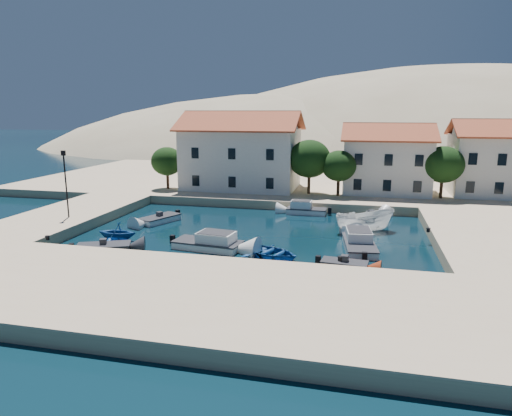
% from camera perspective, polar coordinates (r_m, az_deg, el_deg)
% --- Properties ---
extents(ground, '(400.00, 400.00, 0.00)m').
position_cam_1_polar(ground, '(31.89, -4.35, -7.73)').
color(ground, black).
rests_on(ground, ground).
extents(quay_south, '(52.00, 12.00, 1.00)m').
position_cam_1_polar(quay_south, '(26.45, -8.34, -10.95)').
color(quay_south, tan).
rests_on(quay_south, ground).
extents(quay_east, '(11.00, 20.00, 1.00)m').
position_cam_1_polar(quay_east, '(41.50, 28.64, -3.79)').
color(quay_east, tan).
rests_on(quay_east, ground).
extents(quay_west, '(8.00, 20.00, 1.00)m').
position_cam_1_polar(quay_west, '(48.86, -22.39, -1.00)').
color(quay_west, tan).
rests_on(quay_west, ground).
extents(quay_north, '(80.00, 36.00, 1.00)m').
position_cam_1_polar(quay_north, '(67.74, 6.99, 3.25)').
color(quay_north, tan).
rests_on(quay_north, ground).
extents(hills, '(254.00, 176.00, 99.00)m').
position_cam_1_polar(hills, '(156.41, 17.08, -1.09)').
color(hills, tan).
rests_on(hills, ground).
extents(building_left, '(14.70, 9.45, 9.70)m').
position_cam_1_polar(building_left, '(58.77, -1.81, 7.34)').
color(building_left, silver).
rests_on(building_left, quay_north).
extents(building_mid, '(10.50, 8.40, 8.30)m').
position_cam_1_polar(building_mid, '(57.91, 16.04, 6.10)').
color(building_mid, silver).
rests_on(building_mid, quay_north).
extents(building_right, '(9.45, 8.40, 8.80)m').
position_cam_1_polar(building_right, '(60.66, 27.45, 5.70)').
color(building_right, silver).
rests_on(building_right, quay_north).
extents(trees, '(37.30, 5.30, 6.45)m').
position_cam_1_polar(trees, '(54.56, 8.27, 5.69)').
color(trees, '#382314').
rests_on(trees, quay_north).
extents(lamppost, '(0.35, 0.25, 6.22)m').
position_cam_1_polar(lamppost, '(45.66, -22.73, 3.55)').
color(lamppost, black).
rests_on(lamppost, quay_west).
extents(bollards, '(29.36, 9.56, 0.30)m').
position_cam_1_polar(bollards, '(34.43, 2.03, -4.18)').
color(bollards, black).
rests_on(bollards, ground).
extents(motorboat_grey_sw, '(4.41, 3.22, 1.25)m').
position_cam_1_polar(motorboat_grey_sw, '(37.57, -18.50, -4.78)').
color(motorboat_grey_sw, '#2F2F33').
rests_on(motorboat_grey_sw, ground).
extents(cabin_cruiser_south, '(5.70, 2.97, 1.60)m').
position_cam_1_polar(cabin_cruiser_south, '(36.62, -6.06, -4.35)').
color(cabin_cruiser_south, white).
rests_on(cabin_cruiser_south, ground).
extents(rowboat_south, '(5.41, 4.65, 0.94)m').
position_cam_1_polar(rowboat_south, '(34.67, 1.77, -6.06)').
color(rowboat_south, '#1A4C91').
rests_on(rowboat_south, ground).
extents(motorboat_red_se, '(3.30, 1.77, 1.25)m').
position_cam_1_polar(motorboat_red_se, '(32.33, 10.98, -7.08)').
color(motorboat_red_se, '#973116').
rests_on(motorboat_red_se, ground).
extents(cabin_cruiser_east, '(2.97, 5.94, 1.60)m').
position_cam_1_polar(cabin_cruiser_east, '(37.17, 12.80, -4.34)').
color(cabin_cruiser_east, white).
rests_on(cabin_cruiser_east, ground).
extents(boat_east, '(6.10, 4.61, 2.22)m').
position_cam_1_polar(boat_east, '(42.65, 13.40, -2.91)').
color(boat_east, white).
rests_on(boat_east, ground).
extents(motorboat_white_ne, '(3.51, 4.31, 1.25)m').
position_cam_1_polar(motorboat_white_ne, '(47.16, 14.19, -1.15)').
color(motorboat_white_ne, white).
rests_on(motorboat_white_ne, ground).
extents(rowboat_west, '(3.46, 3.03, 1.74)m').
position_cam_1_polar(rowboat_west, '(40.65, -16.90, -3.85)').
color(rowboat_west, '#1A4C91').
rests_on(rowboat_west, ground).
extents(motorboat_white_west, '(3.35, 4.60, 1.25)m').
position_cam_1_polar(motorboat_white_west, '(45.97, -11.94, -1.39)').
color(motorboat_white_west, white).
rests_on(motorboat_white_west, ground).
extents(cabin_cruiser_north, '(4.21, 1.83, 1.60)m').
position_cam_1_polar(cabin_cruiser_north, '(48.81, 6.34, -0.19)').
color(cabin_cruiser_north, white).
rests_on(cabin_cruiser_north, ground).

